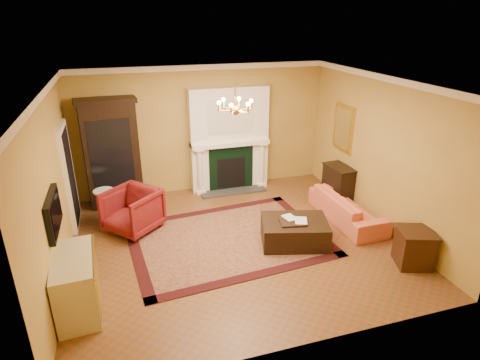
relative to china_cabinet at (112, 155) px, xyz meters
name	(u,v)px	position (x,y,z in m)	size (l,w,h in m)	color
floor	(236,242)	(2.13, -2.49, -1.16)	(6.00, 5.50, 0.02)	brown
ceiling	(235,82)	(2.13, -2.49, 1.86)	(6.00, 5.50, 0.02)	white
wall_back	(203,129)	(2.13, 0.27, 0.35)	(6.00, 0.02, 3.00)	gold
wall_front	(302,249)	(2.13, -5.25, 0.35)	(6.00, 0.02, 3.00)	gold
wall_left	(52,189)	(-0.88, -2.49, 0.35)	(0.02, 5.50, 3.00)	gold
wall_right	(381,153)	(5.14, -2.49, 0.35)	(0.02, 5.50, 3.00)	gold
fireplace	(229,142)	(2.73, 0.08, 0.04)	(1.90, 0.70, 2.50)	white
crown_molding	(221,78)	(2.13, -1.53, 1.79)	(6.00, 5.50, 0.12)	white
doorway	(70,176)	(-0.83, -0.79, -0.11)	(0.08, 1.05, 2.10)	white
tv_panel	(54,213)	(-0.82, -3.09, 0.20)	(0.09, 0.95, 0.58)	black
gilt_mirror	(343,128)	(5.09, -1.09, 0.50)	(0.06, 0.76, 1.05)	gold
chandelier	(235,107)	(2.13, -2.49, 1.45)	(0.63, 0.55, 0.53)	gold
oriental_rug	(228,239)	(2.00, -2.36, -1.15)	(3.64, 2.73, 0.01)	#4D1015
china_cabinet	(112,155)	(0.00, 0.00, 0.00)	(1.15, 0.52, 2.31)	black
wingback_armchair	(132,209)	(0.29, -1.45, -0.68)	(0.93, 0.87, 0.95)	maroon
pedestal_table	(105,204)	(-0.22, -0.94, -0.73)	(0.41, 0.41, 0.73)	black
commode	(77,284)	(-0.60, -3.63, -0.71)	(0.56, 1.19, 0.88)	#BAAF88
coral_sofa	(347,203)	(4.61, -2.33, -0.77)	(1.98, 0.58, 0.77)	#DD5A46
end_table	(414,248)	(4.85, -4.10, -0.84)	(0.54, 0.54, 0.63)	#331C0E
console_table	(338,185)	(4.91, -1.42, -0.74)	(0.42, 0.74, 0.82)	black
leather_ottoman	(294,232)	(3.18, -2.85, -0.91)	(1.21, 0.88, 0.45)	black
ottoman_tray	(293,222)	(3.10, -2.90, -0.67)	(0.47, 0.36, 0.03)	black
book_a	(285,213)	(2.99, -2.79, -0.52)	(0.20, 0.03, 0.28)	gray
book_b	(295,214)	(3.15, -2.91, -0.50)	(0.22, 0.02, 0.30)	gray
topiary_left	(201,133)	(2.03, 0.04, 0.31)	(0.16, 0.16, 0.43)	tan
topiary_right	(257,129)	(3.40, 0.04, 0.30)	(0.15, 0.15, 0.41)	tan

